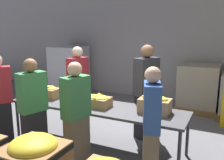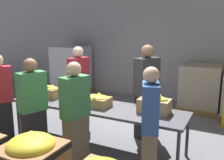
{
  "view_description": "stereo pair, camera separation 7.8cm",
  "coord_description": "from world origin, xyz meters",
  "px_view_note": "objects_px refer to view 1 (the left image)",
  "views": [
    {
      "loc": [
        2.07,
        -3.6,
        2.08
      ],
      "look_at": [
        0.19,
        0.26,
        1.17
      ],
      "focal_mm": 40.0,
      "sensor_mm": 36.0,
      "label": 1
    },
    {
      "loc": [
        2.14,
        -3.56,
        2.08
      ],
      "look_at": [
        0.19,
        0.26,
        1.17
      ],
      "focal_mm": 40.0,
      "sensor_mm": 36.0,
      "label": 2
    }
  ],
  "objects_px": {
    "volunteer_3": "(78,88)",
    "volunteer_0": "(151,127)",
    "banana_box_1": "(98,101)",
    "volunteer_2": "(33,109)",
    "pallet_stack_1": "(69,71)",
    "volunteer_4": "(146,92)",
    "pallet_stack_2": "(199,88)",
    "banana_box_2": "(155,104)",
    "sorting_table": "(96,108)",
    "banana_box_0": "(47,92)",
    "volunteer_1": "(76,115)"
  },
  "relations": [
    {
      "from": "banana_box_0",
      "to": "pallet_stack_1",
      "type": "height_order",
      "value": "pallet_stack_1"
    },
    {
      "from": "volunteer_0",
      "to": "volunteer_4",
      "type": "height_order",
      "value": "volunteer_4"
    },
    {
      "from": "volunteer_2",
      "to": "pallet_stack_1",
      "type": "bearing_deg",
      "value": 45.82
    },
    {
      "from": "volunteer_3",
      "to": "volunteer_0",
      "type": "bearing_deg",
      "value": 63.65
    },
    {
      "from": "volunteer_2",
      "to": "banana_box_2",
      "type": "bearing_deg",
      "value": -46.61
    },
    {
      "from": "volunteer_0",
      "to": "volunteer_1",
      "type": "xyz_separation_m",
      "value": [
        -1.14,
        -0.05,
        -0.0
      ]
    },
    {
      "from": "sorting_table",
      "to": "banana_box_1",
      "type": "xyz_separation_m",
      "value": [
        0.06,
        -0.03,
        0.15
      ]
    },
    {
      "from": "pallet_stack_2",
      "to": "banana_box_1",
      "type": "bearing_deg",
      "value": -113.74
    },
    {
      "from": "sorting_table",
      "to": "volunteer_3",
      "type": "relative_size",
      "value": 1.86
    },
    {
      "from": "volunteer_3",
      "to": "banana_box_2",
      "type": "bearing_deg",
      "value": 78.61
    },
    {
      "from": "sorting_table",
      "to": "volunteer_0",
      "type": "distance_m",
      "value": 1.32
    },
    {
      "from": "sorting_table",
      "to": "banana_box_0",
      "type": "relative_size",
      "value": 6.5
    },
    {
      "from": "volunteer_3",
      "to": "banana_box_1",
      "type": "bearing_deg",
      "value": 57.05
    },
    {
      "from": "volunteer_3",
      "to": "banana_box_0",
      "type": "bearing_deg",
      "value": -20.09
    },
    {
      "from": "banana_box_2",
      "to": "pallet_stack_2",
      "type": "xyz_separation_m",
      "value": [
        0.33,
        2.82,
        -0.32
      ]
    },
    {
      "from": "banana_box_0",
      "to": "volunteer_3",
      "type": "bearing_deg",
      "value": 63.9
    },
    {
      "from": "banana_box_1",
      "to": "banana_box_2",
      "type": "distance_m",
      "value": 0.97
    },
    {
      "from": "banana_box_2",
      "to": "volunteer_1",
      "type": "height_order",
      "value": "volunteer_1"
    },
    {
      "from": "sorting_table",
      "to": "banana_box_0",
      "type": "distance_m",
      "value": 1.1
    },
    {
      "from": "volunteer_3",
      "to": "volunteer_1",
      "type": "bearing_deg",
      "value": 38.36
    },
    {
      "from": "sorting_table",
      "to": "pallet_stack_2",
      "type": "bearing_deg",
      "value": 64.96
    },
    {
      "from": "pallet_stack_2",
      "to": "banana_box_2",
      "type": "bearing_deg",
      "value": -96.68
    },
    {
      "from": "banana_box_1",
      "to": "pallet_stack_1",
      "type": "relative_size",
      "value": 0.28
    },
    {
      "from": "sorting_table",
      "to": "banana_box_0",
      "type": "height_order",
      "value": "banana_box_0"
    },
    {
      "from": "banana_box_2",
      "to": "volunteer_2",
      "type": "distance_m",
      "value": 1.94
    },
    {
      "from": "sorting_table",
      "to": "banana_box_1",
      "type": "distance_m",
      "value": 0.17
    },
    {
      "from": "volunteer_0",
      "to": "banana_box_0",
      "type": "bearing_deg",
      "value": 54.85
    },
    {
      "from": "volunteer_0",
      "to": "volunteer_3",
      "type": "xyz_separation_m",
      "value": [
        -1.97,
        1.25,
        0.05
      ]
    },
    {
      "from": "banana_box_2",
      "to": "pallet_stack_2",
      "type": "bearing_deg",
      "value": 83.32
    },
    {
      "from": "volunteer_0",
      "to": "volunteer_2",
      "type": "xyz_separation_m",
      "value": [
        -1.91,
        -0.14,
        0.01
      ]
    },
    {
      "from": "banana_box_2",
      "to": "volunteer_0",
      "type": "height_order",
      "value": "volunteer_0"
    },
    {
      "from": "banana_box_0",
      "to": "banana_box_2",
      "type": "bearing_deg",
      "value": 1.31
    },
    {
      "from": "banana_box_0",
      "to": "volunteer_3",
      "type": "height_order",
      "value": "volunteer_3"
    },
    {
      "from": "banana_box_1",
      "to": "pallet_stack_1",
      "type": "xyz_separation_m",
      "value": [
        -2.62,
        2.83,
        -0.12
      ]
    },
    {
      "from": "sorting_table",
      "to": "pallet_stack_1",
      "type": "xyz_separation_m",
      "value": [
        -2.56,
        2.8,
        0.03
      ]
    },
    {
      "from": "sorting_table",
      "to": "pallet_stack_1",
      "type": "relative_size",
      "value": 2.11
    },
    {
      "from": "banana_box_2",
      "to": "volunteer_1",
      "type": "distance_m",
      "value": 1.24
    },
    {
      "from": "banana_box_1",
      "to": "volunteer_0",
      "type": "xyz_separation_m",
      "value": [
        1.12,
        -0.56,
        -0.06
      ]
    },
    {
      "from": "volunteer_0",
      "to": "pallet_stack_2",
      "type": "bearing_deg",
      "value": -22.48
    },
    {
      "from": "banana_box_1",
      "to": "volunteer_2",
      "type": "distance_m",
      "value": 1.06
    },
    {
      "from": "banana_box_1",
      "to": "pallet_stack_2",
      "type": "distance_m",
      "value": 3.22
    },
    {
      "from": "volunteer_1",
      "to": "pallet_stack_2",
      "type": "distance_m",
      "value": 3.79
    },
    {
      "from": "volunteer_2",
      "to": "banana_box_1",
      "type": "bearing_deg",
      "value": -30.34
    },
    {
      "from": "banana_box_0",
      "to": "volunteer_1",
      "type": "xyz_separation_m",
      "value": [
        1.13,
        -0.69,
        -0.07
      ]
    },
    {
      "from": "banana_box_1",
      "to": "banana_box_2",
      "type": "relative_size",
      "value": 0.87
    },
    {
      "from": "pallet_stack_1",
      "to": "sorting_table",
      "type": "bearing_deg",
      "value": -47.59
    },
    {
      "from": "volunteer_0",
      "to": "volunteer_3",
      "type": "distance_m",
      "value": 2.33
    },
    {
      "from": "volunteer_2",
      "to": "volunteer_3",
      "type": "relative_size",
      "value": 0.95
    },
    {
      "from": "sorting_table",
      "to": "volunteer_1",
      "type": "xyz_separation_m",
      "value": [
        0.04,
        -0.65,
        0.09
      ]
    },
    {
      "from": "banana_box_1",
      "to": "volunteer_2",
      "type": "bearing_deg",
      "value": -138.81
    }
  ]
}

